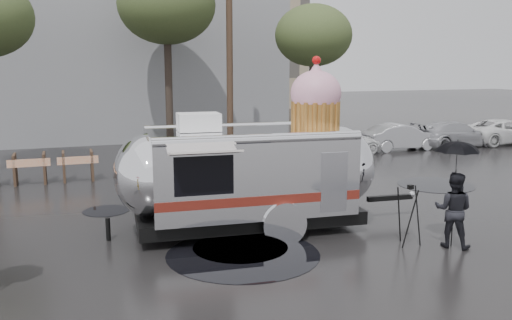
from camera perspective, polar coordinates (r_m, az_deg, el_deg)
name	(u,v)px	position (r m, az deg, el deg)	size (l,w,h in m)	color
ground	(315,270)	(10.61, 6.26, -11.44)	(120.00, 120.00, 0.00)	black
puddles	(330,234)	(12.76, 7.84, -7.69)	(12.19, 10.91, 0.01)	black
grey_building	(66,16)	(32.98, -19.33, 14.09)	(22.00, 12.00, 13.00)	slate
utility_pole	(230,46)	(23.88, -2.81, 11.85)	(1.60, 0.28, 9.00)	#473323
tree_mid	(167,6)	(24.39, -9.40, 15.74)	(4.20, 4.20, 8.03)	#382D26
tree_right	(313,36)	(24.22, 6.05, 12.82)	(3.36, 3.36, 6.42)	#382D26
barricade_row	(30,168)	(19.18, -22.71, -0.79)	(4.30, 0.80, 1.00)	#473323
parked_cars	(433,133)	(26.55, 18.18, 2.75)	(13.20, 1.90, 1.50)	silver
airstream_trailer	(252,169)	(12.67, -0.43, -0.95)	(7.70, 3.08, 4.15)	silver
person_right	(453,210)	(12.32, 20.06, -4.95)	(0.78, 0.43, 1.63)	black
umbrella_black	(457,158)	(12.09, 20.38, 0.20)	(1.14, 1.14, 2.33)	black
tripod	(409,210)	(12.17, 15.84, -5.13)	(0.50, 0.56, 1.34)	black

